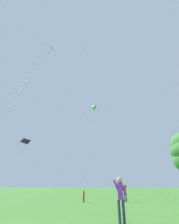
{
  "coord_description": "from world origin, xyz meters",
  "views": [
    {
      "loc": [
        1.13,
        -4.08,
        1.41
      ],
      "look_at": [
        -1.43,
        21.04,
        12.59
      ],
      "focal_mm": 26.86,
      "sensor_mm": 36.0,
      "label": 1
    }
  ],
  "objects_px": {
    "kite_black_large": "(24,144)",
    "person_near_tree": "(120,195)",
    "kite_pink_low": "(47,52)",
    "kite_green_small": "(93,107)",
    "person_child_small": "(84,195)",
    "person_in_blue_jacket": "(125,191)"
  },
  "relations": [
    {
      "from": "kite_pink_low",
      "to": "person_in_blue_jacket",
      "type": "xyz_separation_m",
      "value": [
        10.01,
        -0.28,
        -19.08
      ]
    },
    {
      "from": "kite_pink_low",
      "to": "kite_green_small",
      "type": "distance_m",
      "value": 24.03
    },
    {
      "from": "person_in_blue_jacket",
      "to": "person_near_tree",
      "type": "xyz_separation_m",
      "value": [
        -1.12,
        -10.45,
        0.09
      ]
    },
    {
      "from": "kite_pink_low",
      "to": "person_near_tree",
      "type": "relative_size",
      "value": 12.68
    },
    {
      "from": "kite_green_small",
      "to": "person_child_small",
      "type": "distance_m",
      "value": 32.53
    },
    {
      "from": "person_child_small",
      "to": "person_near_tree",
      "type": "bearing_deg",
      "value": -73.25
    },
    {
      "from": "kite_black_large",
      "to": "person_in_blue_jacket",
      "type": "distance_m",
      "value": 16.33
    },
    {
      "from": "kite_green_small",
      "to": "person_near_tree",
      "type": "relative_size",
      "value": 12.83
    },
    {
      "from": "person_near_tree",
      "to": "kite_pink_low",
      "type": "bearing_deg",
      "value": 129.64
    },
    {
      "from": "kite_black_large",
      "to": "kite_pink_low",
      "type": "height_order",
      "value": "kite_pink_low"
    },
    {
      "from": "person_in_blue_jacket",
      "to": "person_child_small",
      "type": "bearing_deg",
      "value": -165.82
    },
    {
      "from": "kite_green_small",
      "to": "kite_pink_low",
      "type": "bearing_deg",
      "value": -102.15
    },
    {
      "from": "kite_black_large",
      "to": "person_near_tree",
      "type": "relative_size",
      "value": 6.49
    },
    {
      "from": "person_near_tree",
      "to": "person_child_small",
      "type": "height_order",
      "value": "person_near_tree"
    },
    {
      "from": "person_near_tree",
      "to": "person_in_blue_jacket",
      "type": "bearing_deg",
      "value": 83.87
    },
    {
      "from": "kite_pink_low",
      "to": "person_near_tree",
      "type": "bearing_deg",
      "value": -50.36
    },
    {
      "from": "person_child_small",
      "to": "person_in_blue_jacket",
      "type": "bearing_deg",
      "value": 14.18
    },
    {
      "from": "kite_green_small",
      "to": "person_near_tree",
      "type": "xyz_separation_m",
      "value": [
        3.84,
        -34.15,
        -20.71
      ]
    },
    {
      "from": "kite_black_large",
      "to": "kite_pink_low",
      "type": "distance_m",
      "value": 14.44
    },
    {
      "from": "person_near_tree",
      "to": "kite_black_large",
      "type": "bearing_deg",
      "value": 129.15
    },
    {
      "from": "kite_black_large",
      "to": "person_near_tree",
      "type": "height_order",
      "value": "kite_black_large"
    },
    {
      "from": "kite_green_small",
      "to": "person_in_blue_jacket",
      "type": "bearing_deg",
      "value": -78.18
    }
  ]
}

